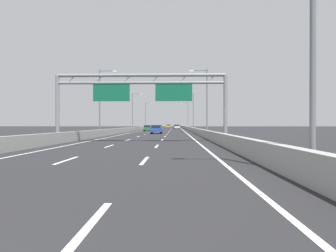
{
  "coord_description": "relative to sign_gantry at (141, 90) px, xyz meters",
  "views": [
    {
      "loc": [
        3.21,
        -1.32,
        1.67
      ],
      "look_at": [
        1.06,
        85.35,
        1.14
      ],
      "focal_mm": 32.45,
      "sensor_mm": 36.0,
      "label": 1
    }
  ],
  "objects": [
    {
      "name": "streetlamp_right_mid",
      "position": [
        7.43,
        15.33,
        0.59
      ],
      "size": [
        2.58,
        0.28,
        9.5
      ],
      "color": "slate",
      "rests_on": "ground_plane"
    },
    {
      "name": "lane_dash_left_9",
      "position": [
        -1.84,
        57.81,
        -4.8
      ],
      "size": [
        0.16,
        3.0,
        0.01
      ],
      "primitive_type": "cube",
      "color": "white",
      "rests_on": "ground_plane"
    },
    {
      "name": "lane_dash_left_11",
      "position": [
        -1.84,
        75.81,
        -4.8
      ],
      "size": [
        0.16,
        3.0,
        0.01
      ],
      "primitive_type": "cube",
      "color": "white",
      "rests_on": "ground_plane"
    },
    {
      "name": "lane_dash_left_4",
      "position": [
        -1.84,
        12.81,
        -4.8
      ],
      "size": [
        0.16,
        3.0,
        0.01
      ],
      "primitive_type": "cube",
      "color": "white",
      "rests_on": "ground_plane"
    },
    {
      "name": "streetlamp_left_far",
      "position": [
        -7.5,
        48.65,
        0.59
      ],
      "size": [
        2.58,
        0.28,
        9.5
      ],
      "color": "slate",
      "rests_on": "ground_plane"
    },
    {
      "name": "lane_dash_right_2",
      "position": [
        1.76,
        -5.19,
        -4.8
      ],
      "size": [
        0.16,
        3.0,
        0.01
      ],
      "primitive_type": "cube",
      "color": "white",
      "rests_on": "ground_plane"
    },
    {
      "name": "lane_dash_left_6",
      "position": [
        -1.84,
        30.81,
        -4.8
      ],
      "size": [
        0.16,
        3.0,
        0.01
      ],
      "primitive_type": "cube",
      "color": "white",
      "rests_on": "ground_plane"
    },
    {
      "name": "lane_dash_right_15",
      "position": [
        1.76,
        111.81,
        -4.8
      ],
      "size": [
        0.16,
        3.0,
        0.01
      ],
      "primitive_type": "cube",
      "color": "white",
      "rests_on": "ground_plane"
    },
    {
      "name": "lane_dash_left_12",
      "position": [
        -1.84,
        84.81,
        -4.8
      ],
      "size": [
        0.16,
        3.0,
        0.01
      ],
      "primitive_type": "cube",
      "color": "white",
      "rests_on": "ground_plane"
    },
    {
      "name": "lane_dash_right_9",
      "position": [
        1.76,
        57.81,
        -4.8
      ],
      "size": [
        0.16,
        3.0,
        0.01
      ],
      "primitive_type": "cube",
      "color": "white",
      "rests_on": "ground_plane"
    },
    {
      "name": "lane_dash_left_10",
      "position": [
        -1.84,
        66.81,
        -4.8
      ],
      "size": [
        0.16,
        3.0,
        0.01
      ],
      "primitive_type": "cube",
      "color": "white",
      "rests_on": "ground_plane"
    },
    {
      "name": "blue_car",
      "position": [
        -0.15,
        24.73,
        -4.04
      ],
      "size": [
        1.85,
        4.37,
        1.51
      ],
      "color": "#2347AD",
      "rests_on": "ground_plane"
    },
    {
      "name": "streetlamp_left_mid",
      "position": [
        -7.5,
        15.33,
        0.59
      ],
      "size": [
        2.58,
        0.28,
        9.5
      ],
      "color": "slate",
      "rests_on": "ground_plane"
    },
    {
      "name": "sign_gantry",
      "position": [
        0.0,
        0.0,
        0.0
      ],
      "size": [
        15.96,
        0.36,
        6.36
      ],
      "color": "gray",
      "rests_on": "ground_plane"
    },
    {
      "name": "green_car",
      "position": [
        -3.74,
        46.9,
        -4.08
      ],
      "size": [
        1.73,
        4.57,
        1.4
      ],
      "color": "#1E7A38",
      "rests_on": "ground_plane"
    },
    {
      "name": "lane_dash_right_7",
      "position": [
        1.76,
        39.81,
        -4.8
      ],
      "size": [
        0.16,
        3.0,
        0.01
      ],
      "primitive_type": "cube",
      "color": "white",
      "rests_on": "ground_plane"
    },
    {
      "name": "lane_dash_right_14",
      "position": [
        1.76,
        102.81,
        -4.8
      ],
      "size": [
        0.16,
        3.0,
        0.01
      ],
      "primitive_type": "cube",
      "color": "white",
      "rests_on": "ground_plane"
    },
    {
      "name": "lane_dash_left_3",
      "position": [
        -1.84,
        3.81,
        -4.8
      ],
      "size": [
        0.16,
        3.0,
        0.01
      ],
      "primitive_type": "cube",
      "color": "white",
      "rests_on": "ground_plane"
    },
    {
      "name": "lane_dash_right_1",
      "position": [
        1.76,
        -14.19,
        -4.8
      ],
      "size": [
        0.16,
        3.0,
        0.01
      ],
      "primitive_type": "cube",
      "color": "white",
      "rests_on": "ground_plane"
    },
    {
      "name": "lane_dash_right_6",
      "position": [
        1.76,
        30.81,
        -4.8
      ],
      "size": [
        0.16,
        3.0,
        0.01
      ],
      "primitive_type": "cube",
      "color": "white",
      "rests_on": "ground_plane"
    },
    {
      "name": "lane_dash_left_7",
      "position": [
        -1.84,
        39.81,
        -4.8
      ],
      "size": [
        0.16,
        3.0,
        0.01
      ],
      "primitive_type": "cube",
      "color": "white",
      "rests_on": "ground_plane"
    },
    {
      "name": "lane_dash_right_0",
      "position": [
        1.76,
        -23.19,
        -4.8
      ],
      "size": [
        0.16,
        3.0,
        0.01
      ],
      "primitive_type": "cube",
      "color": "white",
      "rests_on": "ground_plane"
    },
    {
      "name": "lane_dash_right_17",
      "position": [
        1.76,
        129.81,
        -4.8
      ],
      "size": [
        0.16,
        3.0,
        0.01
      ],
      "primitive_type": "cube",
      "color": "white",
      "rests_on": "ground_plane"
    },
    {
      "name": "lane_dash_right_16",
      "position": [
        1.76,
        120.81,
        -4.8
      ],
      "size": [
        0.16,
        3.0,
        0.01
      ],
      "primitive_type": "cube",
      "color": "white",
      "rests_on": "ground_plane"
    },
    {
      "name": "lane_dash_left_1",
      "position": [
        -1.84,
        -14.19,
        -4.8
      ],
      "size": [
        0.16,
        3.0,
        0.01
      ],
      "primitive_type": "cube",
      "color": "white",
      "rests_on": "ground_plane"
    },
    {
      "name": "lane_dash_left_5",
      "position": [
        -1.84,
        21.81,
        -4.8
      ],
      "size": [
        0.16,
        3.0,
        0.01
      ],
      "primitive_type": "cube",
      "color": "white",
      "rests_on": "ground_plane"
    },
    {
      "name": "lane_dash_right_3",
      "position": [
        1.76,
        3.81,
        -4.8
      ],
      "size": [
        0.16,
        3.0,
        0.01
      ],
      "primitive_type": "cube",
      "color": "white",
      "rests_on": "ground_plane"
    },
    {
      "name": "yellow_car",
      "position": [
        -0.01,
        108.46,
        -4.05
      ],
      "size": [
        1.76,
        4.62,
        1.49
      ],
      "color": "yellow",
      "rests_on": "ground_plane"
    },
    {
      "name": "lane_dash_right_5",
      "position": [
        1.76,
        21.81,
        -4.8
      ],
      "size": [
        0.16,
        3.0,
        0.01
      ],
      "primitive_type": "cube",
      "color": "white",
      "rests_on": "ground_plane"
    },
    {
      "name": "lane_dash_left_15",
      "position": [
        -1.84,
        111.81,
        -4.8
      ],
      "size": [
        0.16,
        3.0,
        0.01
      ],
      "primitive_type": "cube",
      "color": "white",
      "rests_on": "ground_plane"
    },
    {
      "name": "ground_plane",
      "position": [
        -0.04,
        73.31,
        -4.8
      ],
      "size": [
        260.0,
        260.0,
        0.0
      ],
      "primitive_type": "plane",
      "color": "#262628"
    },
    {
      "name": "lane_dash_right_8",
      "position": [
        1.76,
        48.81,
        -4.8
      ],
      "size": [
        0.16,
        3.0,
        0.01
      ],
      "primitive_type": "cube",
      "color": "white",
      "rests_on": "ground_plane"
    },
    {
      "name": "streetlamp_left_distant",
      "position": [
        -7.5,
        81.97,
        0.59
      ],
      "size": [
        2.58,
        0.28,
        9.5
      ],
      "color": "slate",
      "rests_on": "ground_plane"
    },
    {
      "name": "streetlamp_right_far",
      "position": [
        7.43,
        48.65,
        0.59
      ],
      "size": [
        2.58,
        0.28,
        9.5
      ],
      "color": "slate",
      "rests_on": "ground_plane"
    },
    {
      "name": "streetlamp_right_distant",
      "position": [
        7.43,
        81.97,
        0.59
      ],
      "size": [
        2.58,
        0.28,
        9.5
      ],
      "color": "slate",
      "rests_on": "ground_plane"
    },
    {
      "name": "lane_dash_right_11",
      "position": [
        1.76,
        75.81,
        -4.8
      ],
      "size": [
        0.16,
        3.0,
        0.01
      ],
      "primitive_type": "cube",
      "color": "white",
      "rests_on": "ground_plane"
    },
    {
      "name": "lane_dash_left_17",
      "position": [
        -1.84,
        129.81,
        -4.8
      ],
      "size": [
        0.16,
        3.0,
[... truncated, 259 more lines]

